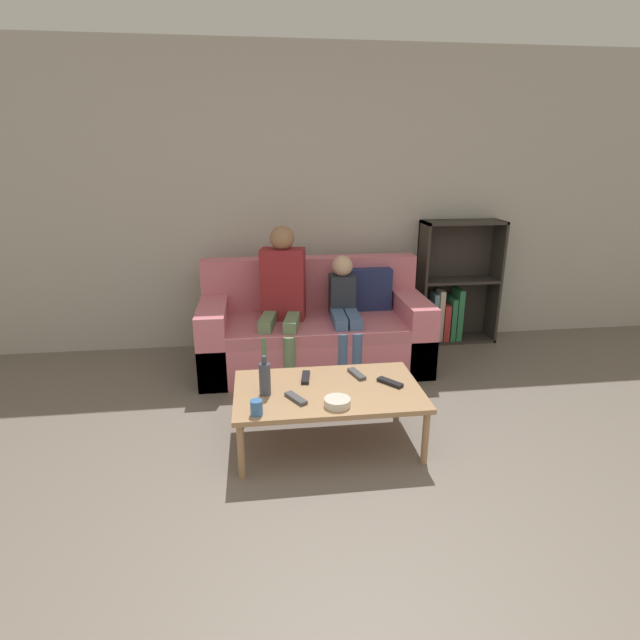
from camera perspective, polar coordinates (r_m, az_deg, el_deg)
The scene contains 14 objects.
ground_plane at distance 2.33m, azimuth 5.27°, elevation -29.14°, with size 22.00×22.00×0.00m, color #70665B.
wall_back at distance 4.56m, azimuth -2.51°, elevation 13.19°, with size 12.00×0.06×2.60m.
couch at distance 4.21m, azimuth -0.62°, elevation -1.33°, with size 1.85×0.84×0.87m.
bookshelf at distance 4.90m, azimuth 14.79°, elevation 2.94°, with size 0.74×0.28×1.14m.
coffee_table at distance 3.06m, azimuth 0.91°, elevation -8.37°, with size 1.13×0.68×0.37m.
person_adult at distance 3.99m, azimuth -4.36°, elevation 3.32°, with size 0.42×0.64×1.19m.
person_child at distance 4.04m, azimuth 2.78°, elevation 1.33°, with size 0.22×0.60×0.93m.
cup_near at distance 2.77m, azimuth -7.27°, elevation -9.89°, with size 0.07×0.07×0.09m.
tv_remote_0 at distance 2.91m, azimuth -2.78°, elevation -8.93°, with size 0.13×0.17×0.02m.
tv_remote_1 at distance 3.13m, azimuth 8.01°, elevation -7.08°, with size 0.15×0.16×0.02m.
tv_remote_2 at distance 3.17m, azimuth -1.65°, elevation -6.57°, with size 0.07×0.18×0.02m.
tv_remote_3 at distance 3.22m, azimuth 4.21°, elevation -6.16°, with size 0.10×0.18×0.02m.
snack_bowl at distance 2.85m, azimuth 1.99°, elevation -9.37°, with size 0.15×0.15×0.05m.
bottle at distance 2.95m, azimuth -6.32°, elevation -6.63°, with size 0.07×0.07×0.24m.
Camera 1 is at (-0.38, -1.53, 1.72)m, focal length 28.00 mm.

